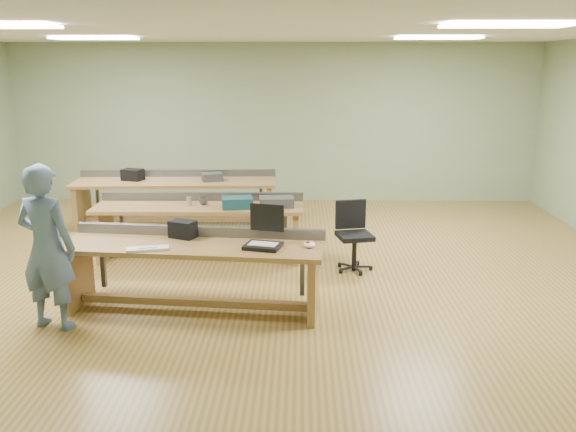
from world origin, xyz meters
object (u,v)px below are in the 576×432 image
object	(u,v)px
parts_bin_grey	(277,202)
drinks_can	(189,201)
camera_bag	(183,229)
task_chair	(353,245)
laptop_base	(263,246)
person	(47,248)
parts_bin_teal	(237,202)
workbench_front	(193,261)
workbench_mid	(200,219)
mug	(203,201)
workbench_back	(176,191)

from	to	relation	value
parts_bin_grey	drinks_can	bearing A→B (deg)	179.04
camera_bag	task_chair	size ratio (longest dim) A/B	0.31
drinks_can	laptop_base	bearing A→B (deg)	-59.84
person	parts_bin_teal	world-z (taller)	person
workbench_front	workbench_mid	bearing A→B (deg)	102.45
workbench_mid	parts_bin_teal	distance (m)	0.61
camera_bag	laptop_base	bearing A→B (deg)	2.49
laptop_base	camera_bag	distance (m)	0.98
person	workbench_front	bearing A→B (deg)	-145.89
task_chair	drinks_can	xyz separation A→B (m)	(-2.19, 0.40, 0.48)
mug	drinks_can	size ratio (longest dim) A/B	0.99
workbench_front	mug	size ratio (longest dim) A/B	24.19
workbench_mid	camera_bag	distance (m)	1.62
workbench_mid	workbench_front	bearing A→B (deg)	-83.15
workbench_back	person	world-z (taller)	person
workbench_mid	parts_bin_teal	world-z (taller)	parts_bin_teal
person	camera_bag	xyz separation A→B (m)	(1.22, 0.71, 0.00)
parts_bin_teal	parts_bin_grey	bearing A→B (deg)	9.46
camera_bag	parts_bin_grey	xyz separation A→B (m)	(0.97, 1.53, -0.03)
workbench_front	drinks_can	xyz separation A→B (m)	(-0.35, 1.77, 0.25)
person	mug	distance (m)	2.61
mug	drinks_can	xyz separation A→B (m)	(-0.18, -0.07, 0.01)
workbench_back	task_chair	size ratio (longest dim) A/B	3.72
camera_bag	drinks_can	xyz separation A→B (m)	(-0.21, 1.55, -0.04)
parts_bin_grey	camera_bag	bearing A→B (deg)	-122.35
workbench_front	workbench_mid	distance (m)	1.83
camera_bag	parts_bin_teal	bearing A→B (deg)	97.32
laptop_base	drinks_can	bearing A→B (deg)	134.62
task_chair	parts_bin_grey	size ratio (longest dim) A/B	1.95
task_chair	person	bearing A→B (deg)	-162.40
workbench_front	workbench_mid	size ratio (longest dim) A/B	1.01
parts_bin_grey	task_chair	bearing A→B (deg)	-20.77
workbench_front	camera_bag	bearing A→B (deg)	128.04
parts_bin_teal	parts_bin_grey	size ratio (longest dim) A/B	0.87
workbench_front	laptop_base	distance (m)	0.81
person	mug	world-z (taller)	person
laptop_base	drinks_can	distance (m)	2.22
task_chair	drinks_can	bearing A→B (deg)	157.02
workbench_back	camera_bag	bearing A→B (deg)	-79.79
laptop_base	parts_bin_grey	size ratio (longest dim) A/B	0.80
workbench_mid	camera_bag	size ratio (longest dim) A/B	10.14
task_chair	parts_bin_teal	xyz separation A→B (m)	(-1.53, 0.30, 0.49)
person	mug	size ratio (longest dim) A/B	14.28
person	drinks_can	world-z (taller)	person
parts_bin_teal	drinks_can	xyz separation A→B (m)	(-0.66, 0.11, -0.01)
workbench_mid	person	world-z (taller)	person
person	parts_bin_grey	bearing A→B (deg)	-119.92
workbench_mid	workbench_back	bearing A→B (deg)	110.85
person	task_chair	distance (m)	3.73
workbench_front	person	distance (m)	1.47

